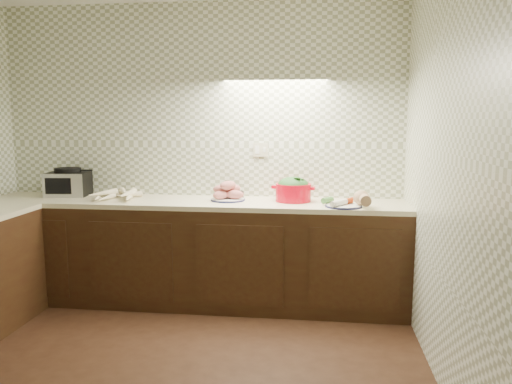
# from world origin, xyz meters

# --- Properties ---
(room) EXTENTS (3.60, 3.60, 2.60)m
(room) POSITION_xyz_m (0.00, 0.00, 1.63)
(room) COLOR black
(room) RESTS_ON ground
(counter) EXTENTS (3.60, 3.60, 0.90)m
(counter) POSITION_xyz_m (-0.68, 0.68, 0.45)
(counter) COLOR black
(counter) RESTS_ON ground
(toaster_oven) EXTENTS (0.38, 0.31, 0.25)m
(toaster_oven) POSITION_xyz_m (-1.18, 1.62, 1.02)
(toaster_oven) COLOR black
(toaster_oven) RESTS_ON counter
(parsnip_pile) EXTENTS (0.53, 0.46, 0.08)m
(parsnip_pile) POSITION_xyz_m (-0.72, 1.50, 0.93)
(parsnip_pile) COLOR #F8E5C5
(parsnip_pile) RESTS_ON counter
(sweet_potato_plate) EXTENTS (0.30, 0.29, 0.17)m
(sweet_potato_plate) POSITION_xyz_m (0.29, 1.54, 0.96)
(sweet_potato_plate) COLOR #171A46
(sweet_potato_plate) RESTS_ON counter
(onion_bowl) EXTENTS (0.17, 0.17, 0.13)m
(onion_bowl) POSITION_xyz_m (0.33, 1.66, 0.95)
(onion_bowl) COLOR black
(onion_bowl) RESTS_ON counter
(dutch_oven) EXTENTS (0.37, 0.34, 0.21)m
(dutch_oven) POSITION_xyz_m (0.85, 1.57, 1.00)
(dutch_oven) COLOR red
(dutch_oven) RESTS_ON counter
(veg_plate) EXTENTS (0.40, 0.29, 0.13)m
(veg_plate) POSITION_xyz_m (1.33, 1.35, 0.95)
(veg_plate) COLOR #171A46
(veg_plate) RESTS_ON counter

